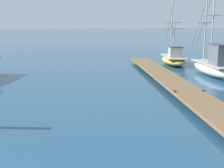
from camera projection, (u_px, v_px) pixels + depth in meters
The scene contains 3 objects.
floating_dock at pixel (167, 78), 20.24m from camera, with size 2.59×22.62×0.53m.
fishing_boat_1 at pixel (212, 66), 23.05m from camera, with size 1.81×7.67×7.21m.
fishing_boat_2 at pixel (174, 59), 29.10m from camera, with size 2.47×7.49×6.74m.
Camera 1 is at (2.15, -4.60, 4.12)m, focal length 46.77 mm.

